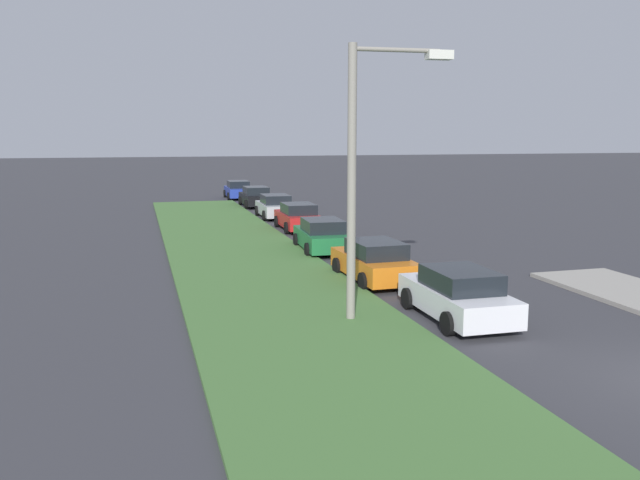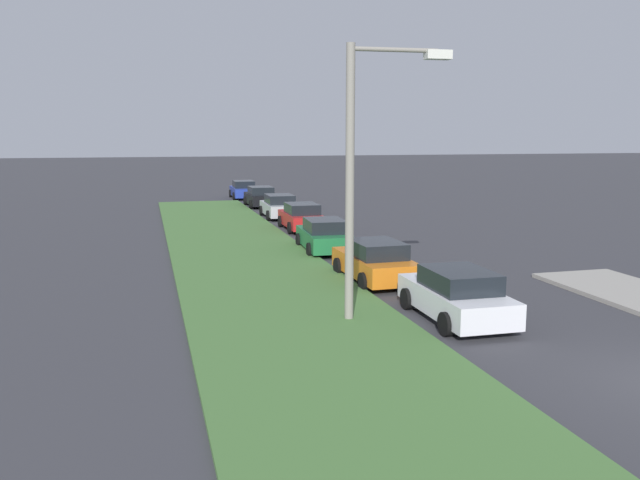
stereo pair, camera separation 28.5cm
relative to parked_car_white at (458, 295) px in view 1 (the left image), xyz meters
The scene contains 9 objects.
grass_median 6.23m from the parked_car_white, 45.24° to the left, with size 60.00×6.00×0.12m, color #477238.
parked_car_white is the anchor object (origin of this frame).
parked_car_orange 5.23m from the parked_car_white, ahead, with size 4.35×2.11×1.47m.
parked_car_green 11.46m from the parked_car_white, ahead, with size 4.40×2.21×1.47m.
parked_car_red 18.18m from the parked_car_white, ahead, with size 4.32×2.06×1.47m.
parked_car_silver 23.69m from the parked_car_white, ahead, with size 4.33×2.08×1.47m.
parked_car_black 30.37m from the parked_car_white, ahead, with size 4.30×2.03×1.47m.
parked_car_blue 36.77m from the parked_car_white, ahead, with size 4.34×2.09×1.47m.
streetlight 4.54m from the parked_car_white, 78.20° to the left, with size 0.46×2.88×7.50m.
Camera 1 is at (-10.33, 10.86, 5.13)m, focal length 36.47 mm.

